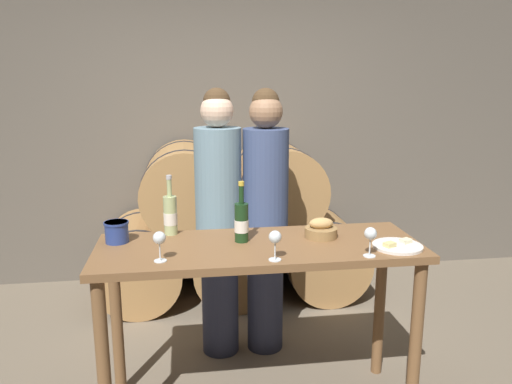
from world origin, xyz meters
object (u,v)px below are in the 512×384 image
object	(u,v)px
wine_glass_left	(275,239)
tasting_table	(259,272)
person_left	(219,220)
wine_bottle_white	(170,215)
bread_basket	(321,230)
wine_bottle_red	(241,222)
wine_glass_center	(370,235)
person_right	(265,218)
blue_crock	(117,231)
wine_glass_far_left	(159,239)
cheese_plate	(397,246)

from	to	relation	value
wine_glass_left	tasting_table	bearing A→B (deg)	99.54
person_left	wine_bottle_white	xyz separation A→B (m)	(-0.29, -0.39, 0.16)
bread_basket	wine_glass_left	distance (m)	0.44
wine_bottle_red	wine_glass_center	bearing A→B (deg)	-28.08
wine_glass_center	wine_glass_left	bearing A→B (deg)	178.41
wine_bottle_white	wine_glass_center	world-z (taller)	wine_bottle_white
wine_bottle_white	wine_glass_left	distance (m)	0.69
person_right	bread_basket	world-z (taller)	person_right
wine_glass_left	wine_glass_center	size ratio (longest dim) A/B	1.00
person_left	person_right	bearing A→B (deg)	0.01
wine_bottle_red	blue_crock	size ratio (longest dim) A/B	2.51
person_left	tasting_table	bearing A→B (deg)	-75.45
wine_bottle_white	wine_glass_far_left	world-z (taller)	wine_bottle_white
person_left	wine_glass_far_left	distance (m)	0.89
tasting_table	cheese_plate	bearing A→B (deg)	-11.87
bread_basket	wine_glass_left	xyz separation A→B (m)	(-0.31, -0.31, 0.07)
wine_bottle_white	blue_crock	world-z (taller)	wine_bottle_white
wine_bottle_red	bread_basket	world-z (taller)	wine_bottle_red
bread_basket	wine_bottle_white	bearing A→B (deg)	167.99
wine_glass_far_left	wine_glass_left	size ratio (longest dim) A/B	1.00
bread_basket	cheese_plate	world-z (taller)	bread_basket
wine_bottle_white	wine_glass_left	xyz separation A→B (m)	(0.49, -0.48, -0.00)
person_left	wine_glass_left	xyz separation A→B (m)	(0.20, -0.87, 0.15)
wine_bottle_red	tasting_table	bearing A→B (deg)	-36.96
person_left	wine_bottle_white	size ratio (longest dim) A/B	5.26
wine_bottle_white	person_left	bearing A→B (deg)	53.74
wine_glass_far_left	bread_basket	bearing A→B (deg)	16.31
cheese_plate	wine_glass_center	xyz separation A→B (m)	(-0.19, -0.10, 0.10)
wine_bottle_red	cheese_plate	xyz separation A→B (m)	(0.77, -0.21, -0.10)
wine_bottle_white	wine_glass_far_left	size ratio (longest dim) A/B	2.27
person_right	wine_bottle_white	xyz separation A→B (m)	(-0.59, -0.39, 0.15)
wine_bottle_white	wine_glass_left	size ratio (longest dim) A/B	2.27
wine_bottle_white	person_right	bearing A→B (deg)	33.75
blue_crock	wine_glass_center	xyz separation A→B (m)	(1.23, -0.39, 0.05)
person_left	wine_glass_far_left	bearing A→B (deg)	-112.09
wine_bottle_red	cheese_plate	distance (m)	0.80
person_right	wine_bottle_red	distance (m)	0.63
tasting_table	wine_glass_left	size ratio (longest dim) A/B	11.52
wine_bottle_red	bread_basket	distance (m)	0.44
tasting_table	person_right	xyz separation A→B (m)	(0.14, 0.64, 0.11)
wine_bottle_white	wine_glass_center	xyz separation A→B (m)	(0.95, -0.49, -0.00)
wine_bottle_red	wine_glass_far_left	distance (m)	0.47
person_left	wine_bottle_white	world-z (taller)	person_left
wine_bottle_red	bread_basket	xyz separation A→B (m)	(0.43, 0.01, -0.07)
wine_bottle_white	bread_basket	bearing A→B (deg)	-12.01
tasting_table	blue_crock	distance (m)	0.77
blue_crock	bread_basket	xyz separation A→B (m)	(1.07, -0.07, -0.02)
wine_bottle_red	wine_glass_far_left	world-z (taller)	wine_bottle_red
wine_glass_center	person_left	bearing A→B (deg)	126.89
wine_bottle_white	cheese_plate	distance (m)	1.21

